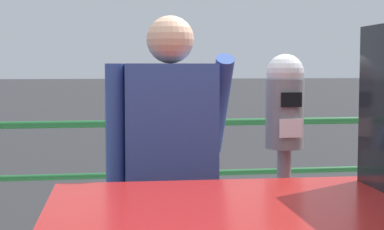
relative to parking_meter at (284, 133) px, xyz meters
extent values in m
cylinder|color=slate|center=(0.00, 0.00, 0.10)|extent=(0.19, 0.19, 0.34)
sphere|color=silver|center=(0.00, 0.00, 0.30)|extent=(0.18, 0.18, 0.18)
cube|color=black|center=(0.00, -0.10, 0.17)|extent=(0.10, 0.01, 0.07)
cube|color=white|center=(0.00, -0.10, 0.04)|extent=(0.11, 0.01, 0.09)
cube|color=#2D478C|center=(-0.57, -0.02, 0.03)|extent=(0.44, 0.23, 0.62)
sphere|color=tan|center=(-0.57, -0.02, 0.46)|extent=(0.23, 0.23, 0.23)
cylinder|color=#2D478C|center=(-0.83, -0.01, 0.05)|extent=(0.09, 0.09, 0.59)
cylinder|color=#2D478C|center=(-0.30, 0.14, 0.13)|extent=(0.10, 0.42, 0.53)
cylinder|color=#1E602D|center=(-0.07, 2.21, -0.14)|extent=(24.00, 0.06, 0.06)
cylinder|color=#1E602D|center=(-0.07, 2.21, -0.58)|extent=(24.00, 0.05, 0.05)
cylinder|color=#1E602D|center=(-0.07, 2.21, -0.63)|extent=(0.06, 0.06, 0.97)
camera|label=1|loc=(-0.91, -2.89, 0.33)|focal=57.29mm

